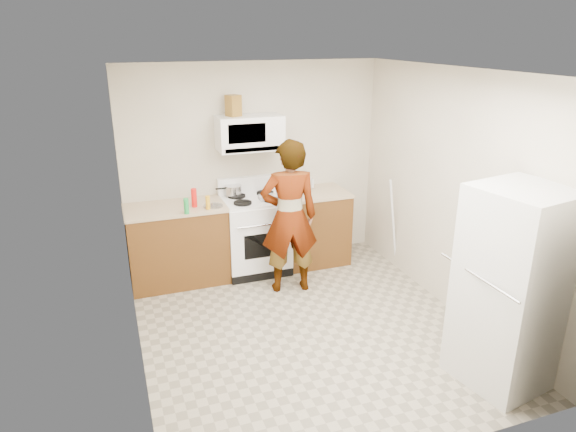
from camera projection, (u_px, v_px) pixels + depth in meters
name	position (u px, v px, depth m)	size (l,w,h in m)	color
floor	(306.00, 328.00, 5.17)	(3.60, 3.60, 0.00)	gray
back_wall	(254.00, 166.00, 6.33)	(3.20, 0.02, 2.50)	beige
right_wall	(452.00, 194.00, 5.25)	(0.02, 3.60, 2.50)	beige
cabinet_left	(178.00, 246.00, 6.01)	(1.12, 0.62, 0.90)	#592E15
counter_left	(175.00, 208.00, 5.85)	(1.14, 0.64, 0.04)	tan
cabinet_right	(313.00, 228.00, 6.55)	(0.80, 0.62, 0.90)	#592E15
counter_right	(314.00, 193.00, 6.40)	(0.82, 0.64, 0.04)	tan
gas_range	(255.00, 233.00, 6.29)	(0.76, 0.65, 1.13)	white
microwave	(250.00, 133.00, 5.99)	(0.76, 0.38, 0.40)	white
person	(289.00, 217.00, 5.68)	(0.64, 0.42, 1.75)	tan
fridge	(512.00, 288.00, 4.16)	(0.70, 0.70, 1.70)	beige
kettle	(306.00, 184.00, 6.40)	(0.14, 0.14, 0.17)	white
jug	(233.00, 106.00, 5.83)	(0.14, 0.14, 0.24)	brown
saucepan	(233.00, 190.00, 6.20)	(0.20, 0.20, 0.11)	#B7B7BC
tray	(270.00, 197.00, 6.10)	(0.25, 0.16, 0.05)	white
bottle_spray	(194.00, 198.00, 5.80)	(0.06, 0.06, 0.21)	red
bottle_hot_sauce	(208.00, 203.00, 5.73)	(0.05, 0.05, 0.15)	gold
bottle_green_cap	(186.00, 206.00, 5.58)	(0.05, 0.05, 0.18)	#1A913D
pot_lid	(213.00, 206.00, 5.85)	(0.23, 0.23, 0.01)	silver
broom	(393.00, 223.00, 6.32)	(0.03, 0.03, 1.18)	white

